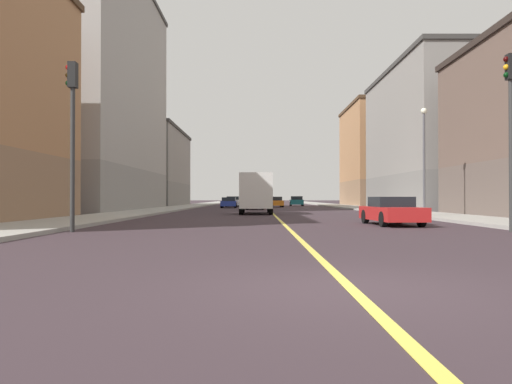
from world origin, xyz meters
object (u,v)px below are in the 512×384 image
at_px(building_right_distant, 148,168).
at_px(building_left_far, 384,156).
at_px(car_black, 238,201).
at_px(car_blue, 230,203).
at_px(street_lamp_left_near, 426,149).
at_px(car_teal, 298,201).
at_px(box_truck, 257,192).
at_px(traffic_light_right_near, 74,122).
at_px(building_right_midblock, 92,94).
at_px(car_maroon, 257,203).
at_px(traffic_light_left_near, 512,117).
at_px(car_orange, 277,202).
at_px(car_white, 235,202).
at_px(car_red, 393,211).
at_px(building_left_mid, 440,139).

bearing_deg(building_right_distant, building_left_far, 0.10).
bearing_deg(car_black, car_blue, -91.39).
height_order(building_left_far, street_lamp_left_near, building_left_far).
relative_size(car_teal, box_truck, 0.57).
xyz_separation_m(car_teal, box_truck, (-5.82, -34.21, 0.90)).
height_order(traffic_light_right_near, box_truck, traffic_light_right_near).
bearing_deg(box_truck, street_lamp_left_near, -36.79).
relative_size(building_right_midblock, car_teal, 6.25).
bearing_deg(traffic_light_right_near, car_black, 86.15).
bearing_deg(car_maroon, car_black, 97.40).
height_order(car_blue, car_teal, car_teal).
relative_size(traffic_light_left_near, car_blue, 1.58).
bearing_deg(car_blue, car_orange, 39.90).
bearing_deg(car_maroon, car_blue, 111.46).
distance_m(building_right_midblock, car_orange, 26.11).
height_order(traffic_light_left_near, car_white, traffic_light_left_near).
bearing_deg(car_teal, car_white, -143.76).
relative_size(car_red, box_truck, 0.63).
relative_size(traffic_light_left_near, car_black, 1.38).
bearing_deg(building_left_mid, car_black, 133.94).
bearing_deg(car_white, car_orange, -21.47).
distance_m(building_right_midblock, car_red, 34.67).
distance_m(traffic_light_left_near, car_maroon, 33.93).
relative_size(building_left_far, car_white, 3.44).
xyz_separation_m(car_black, car_orange, (5.24, -8.82, 0.01)).
relative_size(building_right_midblock, car_black, 5.61).
bearing_deg(car_white, car_black, 88.87).
distance_m(traffic_light_left_near, street_lamp_left_near, 12.01).
distance_m(car_blue, car_black, 13.48).
bearing_deg(traffic_light_right_near, traffic_light_left_near, 0.00).
bearing_deg(building_right_distant, building_right_midblock, -90.00).
relative_size(car_teal, car_orange, 0.88).
relative_size(car_teal, car_white, 0.88).
height_order(building_right_midblock, street_lamp_left_near, building_right_midblock).
bearing_deg(traffic_light_left_near, traffic_light_right_near, 180.00).
relative_size(building_left_far, car_orange, 3.40).
xyz_separation_m(car_teal, car_orange, (-3.40, -8.55, -0.04)).
xyz_separation_m(car_red, car_white, (-8.94, 42.77, 0.05)).
height_order(car_red, car_orange, car_orange).
relative_size(building_left_mid, car_orange, 4.53).
relative_size(building_right_midblock, building_right_distant, 1.22).
xyz_separation_m(traffic_light_right_near, car_orange, (8.87, 45.09, -3.23)).
xyz_separation_m(building_right_distant, car_red, (21.65, -49.12, -4.87)).
height_order(building_left_far, building_right_midblock, building_right_midblock).
bearing_deg(building_right_distant, traffic_light_left_near, -65.29).
xyz_separation_m(street_lamp_left_near, box_truck, (-9.98, 7.46, -2.49)).
relative_size(traffic_light_right_near, car_red, 1.32).
relative_size(building_right_midblock, traffic_light_left_near, 4.06).
bearing_deg(building_left_far, car_white, -163.15).
xyz_separation_m(building_left_mid, traffic_light_right_near, (-24.67, -32.07, -3.21)).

